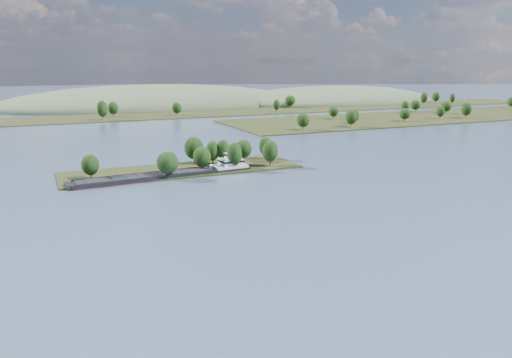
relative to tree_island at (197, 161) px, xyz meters
name	(u,v)px	position (x,y,z in m)	size (l,w,h in m)	color
ground	(234,207)	(-6.32, -59.10, -3.85)	(1800.00, 1800.00, 0.00)	#3B4E67
tree_island	(197,161)	(0.00, 0.00, 0.00)	(100.00, 32.50, 13.33)	black
right_bank	(417,117)	(224.32, 120.27, -2.93)	(320.00, 90.00, 14.26)	black
back_shoreline	(120,117)	(1.70, 220.67, -3.13)	(900.00, 60.00, 16.45)	black
hill_east	(334,102)	(253.68, 290.90, -3.85)	(260.00, 140.00, 36.00)	#49583C
hill_west	(155,106)	(53.68, 320.90, -3.85)	(320.00, 160.00, 44.00)	#49583C
cargo_barge	(176,173)	(-11.61, -8.75, -2.58)	(74.49, 14.74, 10.01)	black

